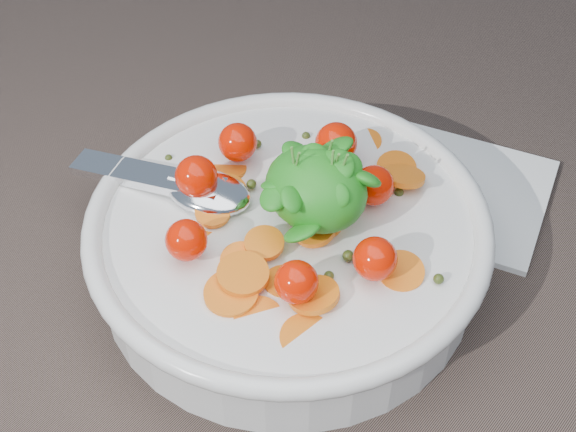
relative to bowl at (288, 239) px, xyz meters
The scene contains 3 objects.
ground 0.04m from the bowl, 67.01° to the right, with size 6.00×6.00×0.00m, color brown.
bowl is the anchor object (origin of this frame).
napkin 0.15m from the bowl, 71.68° to the left, with size 0.14×0.13×0.01m, color white.
Camera 1 is at (0.23, -0.26, 0.43)m, focal length 50.00 mm.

